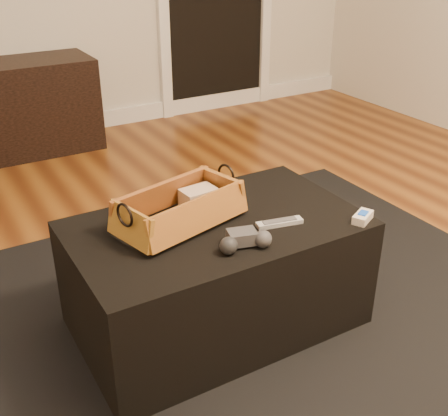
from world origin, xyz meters
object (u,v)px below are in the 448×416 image
ottoman (216,274)px  game_controller (244,240)px  cream_gadget (363,217)px  silver_remote (279,223)px  wicker_basket (180,210)px  tv_remote (178,221)px

ottoman → game_controller: game_controller is taller
cream_gadget → silver_remote: bearing=155.1°
silver_remote → wicker_basket: bearing=148.8°
silver_remote → cream_gadget: (0.26, -0.12, 0.01)m
wicker_basket → tv_remote: bearing=-128.5°
game_controller → cream_gadget: size_ratio=1.78×
tv_remote → game_controller: game_controller is taller
tv_remote → cream_gadget: 0.64m
tv_remote → cream_gadget: size_ratio=2.30×
cream_gadget → wicker_basket: bearing=151.7°
ottoman → game_controller: bearing=-92.0°
game_controller → wicker_basket: bearing=113.0°
tv_remote → cream_gadget: bearing=-46.4°
cream_gadget → game_controller: bearing=173.3°
ottoman → wicker_basket: wicker_basket is taller
ottoman → tv_remote: size_ratio=4.25×
wicker_basket → silver_remote: wicker_basket is taller
wicker_basket → game_controller: wicker_basket is taller
tv_remote → wicker_basket: bearing=30.9°
ottoman → silver_remote: silver_remote is taller
game_controller → tv_remote: bearing=118.5°
wicker_basket → cream_gadget: wicker_basket is taller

